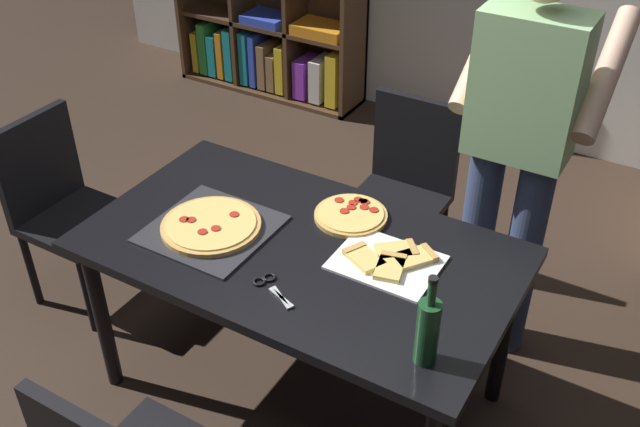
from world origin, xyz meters
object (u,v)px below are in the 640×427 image
chair_left_end (61,201)px  second_pizza_plain (351,215)px  pepperoni_pizza_on_tray (211,227)px  kitchen_scissors (270,286)px  person_serving_pizza (519,140)px  chair_far_side (404,182)px  wine_bottle (428,330)px  dining_table (299,263)px

chair_left_end → second_pizza_plain: bearing=10.5°
chair_left_end → pepperoni_pizza_on_tray: (0.94, -0.08, 0.25)m
kitchen_scissors → second_pizza_plain: size_ratio=0.70×
person_serving_pizza → pepperoni_pizza_on_tray: (-0.87, -0.79, -0.23)m
pepperoni_pizza_on_tray → chair_far_side: bearing=72.0°
person_serving_pizza → kitchen_scissors: person_serving_pizza is taller
chair_left_end → pepperoni_pizza_on_tray: size_ratio=2.09×
second_pizza_plain → chair_far_side: bearing=96.5°
person_serving_pizza → wine_bottle: size_ratio=5.54×
dining_table → kitchen_scissors: bearing=-80.9°
chair_far_side → chair_left_end: size_ratio=1.00×
dining_table → second_pizza_plain: size_ratio=5.60×
chair_left_end → person_serving_pizza: bearing=21.4°
wine_bottle → kitchen_scissors: 0.59m
chair_left_end → second_pizza_plain: 1.39m
person_serving_pizza → second_pizza_plain: size_ratio=6.28×
wine_bottle → chair_left_end: bearing=171.4°
chair_far_side → pepperoni_pizza_on_tray: (-0.33, -1.01, 0.25)m
chair_left_end → chair_far_side: bearing=36.3°
dining_table → chair_far_side: bearing=90.0°
chair_far_side → pepperoni_pizza_on_tray: size_ratio=2.09×
wine_bottle → second_pizza_plain: size_ratio=1.13×
dining_table → person_serving_pizza: bearing=52.4°
chair_far_side → person_serving_pizza: size_ratio=0.51×
chair_far_side → chair_left_end: bearing=-143.7°
person_serving_pizza → wine_bottle: (0.07, -0.99, -0.13)m
dining_table → chair_left_end: 1.28m
dining_table → kitchen_scissors: 0.26m
chair_far_side → person_serving_pizza: 0.76m
dining_table → chair_far_side: (0.00, 0.93, -0.16)m
person_serving_pizza → dining_table: bearing=-127.6°
dining_table → pepperoni_pizza_on_tray: size_ratio=3.62×
dining_table → pepperoni_pizza_on_tray: bearing=-165.6°
chair_left_end → person_serving_pizza: (1.81, 0.71, 0.49)m
person_serving_pizza → second_pizza_plain: bearing=-135.5°
pepperoni_pizza_on_tray → second_pizza_plain: pepperoni_pizza_on_tray is taller
chair_left_end → kitchen_scissors: bearing=-10.5°
chair_left_end → pepperoni_pizza_on_tray: 0.97m
pepperoni_pizza_on_tray → dining_table: bearing=14.4°
wine_bottle → second_pizza_plain: bearing=135.2°
dining_table → second_pizza_plain: second_pizza_plain is taller
chair_far_side → chair_left_end: same height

